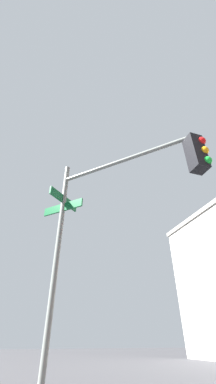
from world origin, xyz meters
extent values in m
cylinder|color=slate|center=(-7.34, -6.56, 2.62)|extent=(0.12, 0.12, 5.24)
cylinder|color=slate|center=(-6.20, -5.48, 4.84)|extent=(2.33, 2.24, 0.09)
cube|color=black|center=(-5.07, -4.39, 4.39)|extent=(0.28, 0.28, 0.80)
sphere|color=red|center=(-4.96, -4.29, 4.64)|extent=(0.18, 0.18, 0.18)
sphere|color=orange|center=(-4.96, -4.29, 4.39)|extent=(0.18, 0.18, 0.18)
sphere|color=green|center=(-4.96, -4.29, 4.14)|extent=(0.18, 0.18, 0.18)
cube|color=#0F5128|center=(-7.34, -6.56, 4.04)|extent=(0.82, 0.79, 0.20)
cube|color=#0F5128|center=(-7.34, -6.56, 4.26)|extent=(0.72, 0.75, 0.20)
camera|label=1|loc=(-2.47, -7.01, 1.37)|focal=21.47mm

